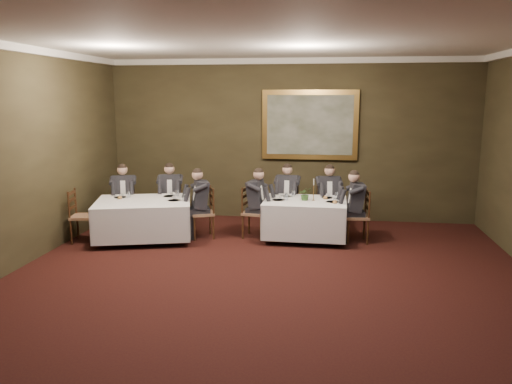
% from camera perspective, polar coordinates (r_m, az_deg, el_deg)
% --- Properties ---
extents(ground, '(10.00, 10.00, 0.00)m').
position_cam_1_polar(ground, '(6.58, 0.21, -13.38)').
color(ground, black).
rests_on(ground, ground).
extents(ceiling, '(8.00, 10.00, 0.10)m').
position_cam_1_polar(ceiling, '(6.05, 0.24, 18.44)').
color(ceiling, silver).
rests_on(ceiling, back_wall).
extents(back_wall, '(8.00, 0.10, 3.50)m').
position_cam_1_polar(back_wall, '(11.01, 3.85, 5.90)').
color(back_wall, '#2F2717').
rests_on(back_wall, ground).
extents(crown_molding, '(8.00, 10.00, 0.12)m').
position_cam_1_polar(crown_molding, '(6.04, 0.24, 17.88)').
color(crown_molding, white).
rests_on(crown_molding, back_wall).
extents(table_main, '(1.58, 1.22, 0.67)m').
position_cam_1_polar(table_main, '(9.56, 5.61, -2.79)').
color(table_main, black).
rests_on(table_main, ground).
extents(table_second, '(2.07, 1.77, 0.67)m').
position_cam_1_polar(table_second, '(9.74, -12.70, -2.77)').
color(table_second, black).
rests_on(table_second, ground).
extents(chair_main_backleft, '(0.46, 0.44, 1.00)m').
position_cam_1_polar(chair_main_backleft, '(10.41, 3.60, -2.57)').
color(chair_main_backleft, '#866144').
rests_on(chair_main_backleft, ground).
extents(diner_main_backleft, '(0.44, 0.50, 1.35)m').
position_cam_1_polar(diner_main_backleft, '(10.35, 3.60, -1.35)').
color(diner_main_backleft, black).
rests_on(diner_main_backleft, chair_main_backleft).
extents(chair_main_backright, '(0.51, 0.49, 1.00)m').
position_cam_1_polar(chair_main_backright, '(10.36, 8.18, -2.72)').
color(chair_main_backright, '#866144').
rests_on(chair_main_backright, ground).
extents(diner_main_backright, '(0.48, 0.54, 1.35)m').
position_cam_1_polar(diner_main_backright, '(10.30, 8.22, -1.50)').
color(diner_main_backright, black).
rests_on(diner_main_backright, chair_main_backright).
extents(chair_main_endleft, '(0.49, 0.50, 1.00)m').
position_cam_1_polar(chair_main_endleft, '(9.72, -0.22, -3.53)').
color(chair_main_endleft, '#866144').
rests_on(chair_main_endleft, ground).
extents(diner_main_endleft, '(0.54, 0.47, 1.35)m').
position_cam_1_polar(diner_main_endleft, '(9.66, -0.15, -2.22)').
color(diner_main_endleft, black).
rests_on(diner_main_endleft, chair_main_endleft).
extents(chair_main_endright, '(0.46, 0.48, 1.00)m').
position_cam_1_polar(chair_main_endright, '(9.60, 11.47, -3.93)').
color(chair_main_endright, '#866144').
rests_on(chair_main_endright, ground).
extents(diner_main_endright, '(0.52, 0.45, 1.35)m').
position_cam_1_polar(diner_main_endright, '(9.54, 11.46, -2.61)').
color(diner_main_endright, black).
rests_on(diner_main_endright, chair_main_endright).
extents(chair_sec_backleft, '(0.55, 0.54, 1.00)m').
position_cam_1_polar(chair_sec_backleft, '(10.71, -14.76, -2.53)').
color(chair_sec_backleft, '#866144').
rests_on(chair_sec_backleft, ground).
extents(diner_sec_backleft, '(0.53, 0.58, 1.35)m').
position_cam_1_polar(diner_sec_backleft, '(10.65, -14.82, -1.35)').
color(diner_sec_backleft, black).
rests_on(diner_sec_backleft, chair_sec_backleft).
extents(chair_sec_backright, '(0.51, 0.50, 1.00)m').
position_cam_1_polar(chair_sec_backright, '(10.62, -9.65, -2.43)').
color(chair_sec_backright, '#866144').
rests_on(chair_sec_backright, ground).
extents(diner_sec_backright, '(0.49, 0.55, 1.35)m').
position_cam_1_polar(diner_sec_backright, '(10.56, -9.69, -1.24)').
color(diner_sec_backright, black).
rests_on(diner_sec_backright, chair_sec_backright).
extents(chair_sec_endright, '(0.56, 0.57, 1.00)m').
position_cam_1_polar(chair_sec_endright, '(9.73, -6.06, -3.57)').
color(chair_sec_endright, '#866144').
rests_on(chair_sec_endright, ground).
extents(diner_sec_endright, '(0.60, 0.55, 1.35)m').
position_cam_1_polar(diner_sec_endright, '(9.67, -6.15, -2.26)').
color(diner_sec_endright, black).
rests_on(diner_sec_endright, chair_sec_endright).
extents(chair_sec_endleft, '(0.49, 0.51, 1.00)m').
position_cam_1_polar(chair_sec_endleft, '(9.95, -19.12, -3.80)').
color(chair_sec_endleft, '#866144').
rests_on(chair_sec_endleft, ground).
extents(centerpiece, '(0.27, 0.25, 0.26)m').
position_cam_1_polar(centerpiece, '(9.47, 5.66, -0.17)').
color(centerpiece, '#2D5926').
rests_on(centerpiece, table_main).
extents(candlestick, '(0.06, 0.06, 0.43)m').
position_cam_1_polar(candlestick, '(9.47, 6.59, -0.03)').
color(candlestick, '#A77633').
rests_on(candlestick, table_main).
extents(place_setting_table_main, '(0.33, 0.31, 0.14)m').
position_cam_1_polar(place_setting_table_main, '(9.86, 3.67, -0.28)').
color(place_setting_table_main, white).
rests_on(place_setting_table_main, table_main).
extents(place_setting_table_second, '(0.33, 0.31, 0.14)m').
position_cam_1_polar(place_setting_table_second, '(10.09, -14.95, -0.39)').
color(place_setting_table_second, white).
rests_on(place_setting_table_second, table_second).
extents(painting, '(2.06, 0.09, 1.49)m').
position_cam_1_polar(painting, '(10.90, 6.16, 7.63)').
color(painting, gold).
rests_on(painting, back_wall).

